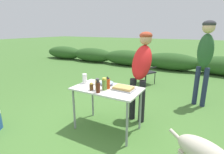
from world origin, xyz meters
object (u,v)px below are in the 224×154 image
spice_jar (97,85)px  beer_bottle (91,86)px  plate_stack (96,82)px  bbq_sauce_bottle (98,86)px  standing_person_in_gray_fleece (141,66)px  food_tray (123,88)px  standing_person_in_navy_coat (205,52)px  paper_cup_stack (85,79)px  relish_jar (104,84)px  mixing_bowl (107,83)px  hot_sauce_bottle (108,83)px  camp_chair_green_behind_table (144,70)px  folding_table (107,92)px

spice_jar → beer_bottle: size_ratio=1.43×
plate_stack → bbq_sauce_bottle: bbq_sauce_bottle is taller
plate_stack → standing_person_in_gray_fleece: 0.88m
standing_person_in_gray_fleece → food_tray: bearing=-90.0°
standing_person_in_navy_coat → standing_person_in_gray_fleece: bearing=-113.1°
food_tray → spice_jar: size_ratio=1.81×
paper_cup_stack → bbq_sauce_bottle: (0.46, -0.27, 0.01)m
plate_stack → relish_jar: size_ratio=1.03×
mixing_bowl → hot_sauce_bottle: hot_sauce_bottle is taller
hot_sauce_bottle → camp_chair_green_behind_table: bearing=96.9°
hot_sauce_bottle → food_tray: bearing=13.2°
plate_stack → standing_person_in_gray_fleece: bearing=38.7°
plate_stack → food_tray: bearing=-7.0°
food_tray → beer_bottle: (-0.43, -0.26, 0.04)m
bbq_sauce_bottle → standing_person_in_navy_coat: size_ratio=0.11×
standing_person_in_navy_coat → camp_chair_green_behind_table: size_ratio=2.21×
hot_sauce_bottle → spice_jar: bearing=-122.4°
folding_table → spice_jar: spice_jar is taller
camp_chair_green_behind_table → standing_person_in_navy_coat: bearing=-2.7°
food_tray → plate_stack: bearing=173.0°
relish_jar → camp_chair_green_behind_table: size_ratio=0.23×
plate_stack → bbq_sauce_bottle: bearing=-50.8°
paper_cup_stack → standing_person_in_gray_fleece: bearing=36.8°
food_tray → standing_person_in_navy_coat: size_ratio=0.19×
folding_table → hot_sauce_bottle: size_ratio=5.38×
relish_jar → beer_bottle: relish_jar is taller
standing_person_in_gray_fleece → beer_bottle: bearing=-113.8°
bbq_sauce_bottle → folding_table: bearing=87.4°
food_tray → hot_sauce_bottle: (-0.25, -0.06, 0.07)m
paper_cup_stack → hot_sauce_bottle: bearing=-4.8°
bbq_sauce_bottle → hot_sauce_bottle: same height
standing_person_in_gray_fleece → bbq_sauce_bottle: bearing=-104.9°
bbq_sauce_bottle → relish_jar: 0.15m
beer_bottle → camp_chair_green_behind_table: bearing=93.0°
mixing_bowl → relish_jar: bearing=-67.7°
standing_person_in_navy_coat → camp_chair_green_behind_table: 1.97m
food_tray → beer_bottle: 0.50m
plate_stack → relish_jar: relish_jar is taller
mixing_bowl → standing_person_in_gray_fleece: 0.70m
bbq_sauce_bottle → standing_person_in_gray_fleece: 0.97m
folding_table → food_tray: bearing=10.4°
plate_stack → standing_person_in_navy_coat: size_ratio=0.11×
standing_person_in_gray_fleece → camp_chair_green_behind_table: bearing=114.6°
bbq_sauce_bottle → spice_jar: (-0.07, 0.08, -0.01)m
mixing_bowl → hot_sauce_bottle: bearing=-55.7°
camp_chair_green_behind_table → beer_bottle: bearing=-62.0°
spice_jar → camp_chair_green_behind_table: spice_jar is taller
folding_table → mixing_bowl: 0.20m
standing_person_in_gray_fleece → spice_jar: bearing=-110.8°
standing_person_in_navy_coat → food_tray: bearing=-104.4°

